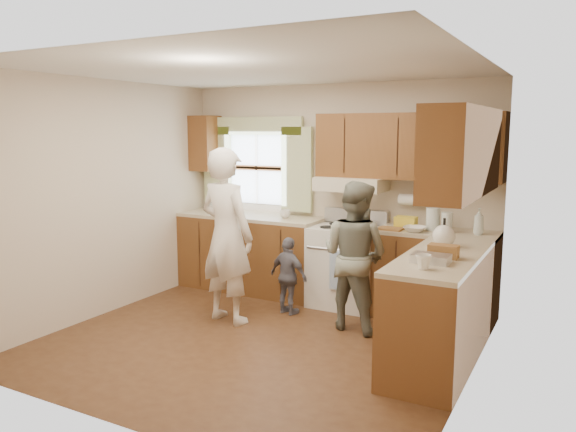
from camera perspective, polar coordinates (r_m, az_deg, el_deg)
The scene contains 6 objects.
room at distance 5.10m, azimuth -3.12°, elevation 0.59°, with size 3.80×3.80×3.80m.
kitchen_fixtures at distance 5.86m, azimuth 7.58°, elevation -2.49°, with size 3.80×2.25×2.15m.
stove at distance 6.38m, azimuth 6.03°, elevation -4.96°, with size 0.76×0.67×1.07m.
woman_left at distance 5.77m, azimuth -6.26°, elevation -2.01°, with size 0.66×0.43×1.80m, color silver.
woman_right at distance 5.60m, azimuth 6.79°, elevation -4.01°, with size 0.72×0.56×1.48m, color #233727.
child at distance 6.06m, azimuth 0.07°, elevation -6.11°, with size 0.49×0.20×0.84m, color slate.
Camera 1 is at (2.64, -4.31, 1.97)m, focal length 35.00 mm.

